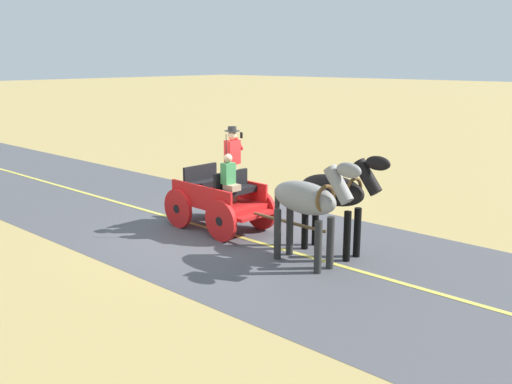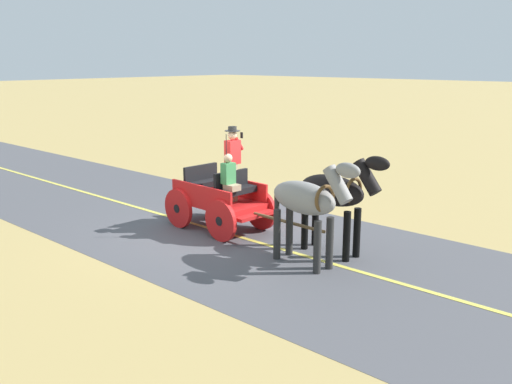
% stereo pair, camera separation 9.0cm
% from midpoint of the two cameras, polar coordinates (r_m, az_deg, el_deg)
% --- Properties ---
extents(ground_plane, '(200.00, 200.00, 0.00)m').
position_cam_midpoint_polar(ground_plane, '(13.44, -3.70, -4.00)').
color(ground_plane, tan).
extents(road_surface, '(6.10, 160.00, 0.01)m').
position_cam_midpoint_polar(road_surface, '(13.44, -3.70, -3.99)').
color(road_surface, '#4C4C51').
rests_on(road_surface, ground).
extents(road_centre_stripe, '(0.12, 160.00, 0.00)m').
position_cam_midpoint_polar(road_centre_stripe, '(13.44, -3.70, -3.97)').
color(road_centre_stripe, '#DBCC4C').
rests_on(road_centre_stripe, road_surface).
extents(horse_drawn_carriage, '(1.50, 4.51, 2.50)m').
position_cam_midpoint_polar(horse_drawn_carriage, '(13.39, -3.35, -0.44)').
color(horse_drawn_carriage, red).
rests_on(horse_drawn_carriage, ground).
extents(horse_near_side, '(0.62, 2.13, 2.21)m').
position_cam_midpoint_polar(horse_near_side, '(11.62, 8.39, -0.12)').
color(horse_near_side, black).
rests_on(horse_near_side, ground).
extents(horse_off_side, '(0.70, 2.14, 2.21)m').
position_cam_midpoint_polar(horse_off_side, '(10.92, 5.55, -0.92)').
color(horse_off_side, gray).
rests_on(horse_off_side, ground).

